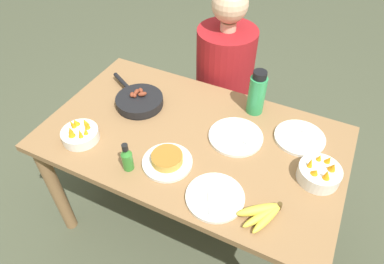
{
  "coord_description": "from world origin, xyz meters",
  "views": [
    {
      "loc": [
        0.52,
        -1.07,
        1.95
      ],
      "look_at": [
        0.0,
        0.0,
        0.79
      ],
      "focal_mm": 32.0,
      "sensor_mm": 36.0,
      "label": 1
    }
  ],
  "objects": [
    {
      "name": "empty_plate_far_left",
      "position": [
        0.48,
        0.22,
        0.77
      ],
      "size": [
        0.25,
        0.25,
        0.02
      ],
      "color": "silver",
      "rests_on": "dining_table"
    },
    {
      "name": "water_bottle",
      "position": [
        0.21,
        0.32,
        0.88
      ],
      "size": [
        0.09,
        0.09,
        0.25
      ],
      "color": "#2D9351",
      "rests_on": "dining_table"
    },
    {
      "name": "frittata_plate_center",
      "position": [
        -0.02,
        -0.21,
        0.78
      ],
      "size": [
        0.23,
        0.23,
        0.06
      ],
      "color": "silver",
      "rests_on": "dining_table"
    },
    {
      "name": "person_figure",
      "position": [
        -0.09,
        0.66,
        0.51
      ],
      "size": [
        0.4,
        0.4,
        1.25
      ],
      "color": "black",
      "rests_on": "ground_plane"
    },
    {
      "name": "empty_plate_far_right",
      "position": [
        0.25,
        -0.28,
        0.77
      ],
      "size": [
        0.25,
        0.25,
        0.02
      ],
      "color": "silver",
      "rests_on": "dining_table"
    },
    {
      "name": "hot_sauce_bottle",
      "position": [
        -0.17,
        -0.3,
        0.83
      ],
      "size": [
        0.05,
        0.05,
        0.15
      ],
      "color": "#337F2D",
      "rests_on": "dining_table"
    },
    {
      "name": "banana_bunch",
      "position": [
        0.45,
        -0.28,
        0.78
      ],
      "size": [
        0.17,
        0.19,
        0.04
      ],
      "color": "gold",
      "rests_on": "dining_table"
    },
    {
      "name": "ground_plane",
      "position": [
        0.0,
        0.0,
        0.0
      ],
      "size": [
        14.0,
        14.0,
        0.0
      ],
      "primitive_type": "plane",
      "color": "#474C38"
    },
    {
      "name": "fruit_bowl_mango",
      "position": [
        -0.48,
        -0.25,
        0.79
      ],
      "size": [
        0.18,
        0.18,
        0.11
      ],
      "color": "silver",
      "rests_on": "dining_table"
    },
    {
      "name": "empty_plate_near_front",
      "position": [
        0.2,
        0.09,
        0.77
      ],
      "size": [
        0.27,
        0.27,
        0.02
      ],
      "color": "silver",
      "rests_on": "dining_table"
    },
    {
      "name": "fruit_bowl_citrus",
      "position": [
        0.61,
        0.01,
        0.8
      ],
      "size": [
        0.18,
        0.18,
        0.12
      ],
      "color": "silver",
      "rests_on": "dining_table"
    },
    {
      "name": "skillet",
      "position": [
        -0.36,
        0.09,
        0.79
      ],
      "size": [
        0.39,
        0.27,
        0.08
      ],
      "rotation": [
        0.0,
        0.0,
        2.64
      ],
      "color": "black",
      "rests_on": "dining_table"
    },
    {
      "name": "dining_table",
      "position": [
        0.0,
        0.0,
        0.65
      ],
      "size": [
        1.47,
        0.86,
        0.76
      ],
      "color": "olive",
      "rests_on": "ground_plane"
    }
  ]
}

